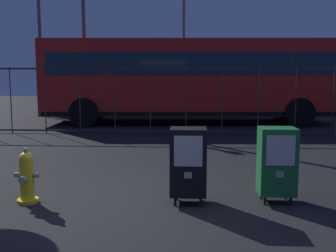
% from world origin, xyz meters
% --- Properties ---
extents(ground_plane, '(60.00, 60.00, 0.00)m').
position_xyz_m(ground_plane, '(0.00, 0.00, 0.00)').
color(ground_plane, black).
extents(fire_hydrant, '(0.33, 0.32, 0.75)m').
position_xyz_m(fire_hydrant, '(-1.53, -0.08, 0.35)').
color(fire_hydrant, yellow).
rests_on(fire_hydrant, ground_plane).
extents(newspaper_box_primary, '(0.48, 0.42, 1.02)m').
position_xyz_m(newspaper_box_primary, '(0.64, 0.02, 0.57)').
color(newspaper_box_primary, black).
rests_on(newspaper_box_primary, ground_plane).
extents(newspaper_box_secondary, '(0.48, 0.42, 1.02)m').
position_xyz_m(newspaper_box_secondary, '(1.83, 0.14, 0.57)').
color(newspaper_box_secondary, black).
rests_on(newspaper_box_secondary, ground_plane).
extents(fence_barrier, '(18.03, 0.04, 2.00)m').
position_xyz_m(fence_barrier, '(0.00, 6.37, 1.02)').
color(fence_barrier, '#2D2D33').
rests_on(fence_barrier, ground_plane).
extents(bus_near, '(10.62, 3.23, 3.00)m').
position_xyz_m(bus_near, '(0.64, 9.37, 1.71)').
color(bus_near, red).
rests_on(bus_near, ground_plane).
extents(bus_far, '(10.53, 2.89, 3.00)m').
position_xyz_m(bus_far, '(-0.98, 13.57, 1.71)').
color(bus_far, '#19519E').
rests_on(bus_far, ground_plane).
extents(street_light_near_left, '(0.32, 0.32, 8.31)m').
position_xyz_m(street_light_near_left, '(0.29, 14.38, 4.74)').
color(street_light_near_left, '#4C4F54').
rests_on(street_light_near_left, ground_plane).
extents(street_light_near_right, '(0.32, 0.32, 6.87)m').
position_xyz_m(street_light_near_right, '(-3.27, 9.28, 3.99)').
color(street_light_near_right, '#4C4F54').
rests_on(street_light_near_right, ground_plane).
extents(street_light_far_left, '(0.32, 0.32, 7.45)m').
position_xyz_m(street_light_far_left, '(-5.81, 11.55, 4.29)').
color(street_light_far_left, '#4C4F54').
rests_on(street_light_far_left, ground_plane).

